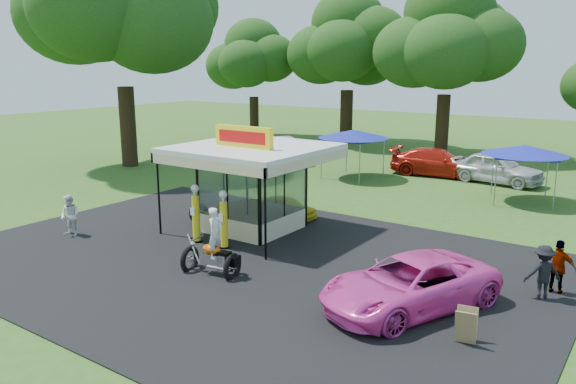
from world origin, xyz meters
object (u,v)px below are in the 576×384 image
at_px(kiosk_car, 285,207).
at_px(spectator_east_a, 543,272).
at_px(pink_sedan, 409,284).
at_px(bg_car_a, 283,150).
at_px(gas_pump_left, 196,215).
at_px(gas_station_kiosk, 253,186).
at_px(gas_pump_right, 224,221).
at_px(a_frame_sign, 466,326).
at_px(bg_car_c, 496,168).
at_px(tent_west, 353,134).
at_px(spectator_east_b, 558,267).
at_px(bg_car_b, 437,162).
at_px(spectator_west, 70,216).
at_px(tent_east, 525,150).
at_px(motorcycle, 214,248).

height_order(kiosk_car, spectator_east_a, spectator_east_a).
height_order(pink_sedan, bg_car_a, bg_car_a).
bearing_deg(bg_car_a, gas_pump_left, -125.74).
bearing_deg(gas_station_kiosk, gas_pump_right, -76.10).
height_order(a_frame_sign, bg_car_c, bg_car_c).
distance_m(gas_station_kiosk, gas_pump_right, 2.59).
xyz_separation_m(gas_pump_left, a_frame_sign, (10.60, -1.97, -0.61)).
bearing_deg(a_frame_sign, tent_west, 115.04).
distance_m(gas_pump_right, bg_car_c, 17.77).
bearing_deg(spectator_east_b, bg_car_b, -58.97).
height_order(spectator_east_a, bg_car_c, bg_car_c).
xyz_separation_m(gas_station_kiosk, spectator_west, (-5.22, -4.63, -0.98)).
height_order(a_frame_sign, spectator_east_b, spectator_east_b).
bearing_deg(bg_car_b, kiosk_car, 163.95).
bearing_deg(gas_pump_right, a_frame_sign, -12.23).
bearing_deg(tent_west, bg_car_c, 24.43).
xyz_separation_m(gas_pump_left, pink_sedan, (8.72, -0.90, -0.34)).
distance_m(gas_pump_right, spectator_east_b, 10.77).
bearing_deg(tent_east, pink_sedan, -88.33).
relative_size(bg_car_b, bg_car_c, 1.09).
relative_size(motorcycle, kiosk_car, 0.80).
distance_m(pink_sedan, tent_west, 17.81).
bearing_deg(gas_pump_right, bg_car_a, 118.92).
xyz_separation_m(motorcycle, tent_west, (-3.79, 15.94, 1.64)).
height_order(motorcycle, bg_car_b, motorcycle).
relative_size(gas_pump_left, motorcycle, 0.97).
relative_size(motorcycle, bg_car_b, 0.42).
xyz_separation_m(gas_pump_left, bg_car_b, (2.71, 17.32, -0.27)).
bearing_deg(tent_east, a_frame_sign, -81.50).
relative_size(gas_station_kiosk, kiosk_car, 1.92).
bearing_deg(kiosk_car, bg_car_c, -23.45).
xyz_separation_m(pink_sedan, tent_east, (-0.42, 14.33, 1.77)).
xyz_separation_m(gas_pump_right, pink_sedan, (7.41, -0.95, -0.31)).
distance_m(gas_station_kiosk, spectator_east_b, 11.13).
bearing_deg(bg_car_a, spectator_east_a, -97.44).
distance_m(gas_pump_left, spectator_west, 5.01).
distance_m(gas_station_kiosk, a_frame_sign, 10.91).
bearing_deg(spectator_west, motorcycle, -4.57).
height_order(gas_pump_left, pink_sedan, gas_pump_left).
height_order(gas_pump_right, motorcycle, motorcycle).
bearing_deg(gas_pump_left, gas_pump_right, 2.09).
relative_size(spectator_east_a, tent_west, 0.40).
height_order(gas_station_kiosk, tent_east, gas_station_kiosk).
xyz_separation_m(pink_sedan, spectator_east_a, (2.80, 2.74, 0.08)).
xyz_separation_m(pink_sedan, bg_car_c, (-2.59, 18.04, 0.13)).
bearing_deg(a_frame_sign, bg_car_b, 100.97).
distance_m(a_frame_sign, bg_car_b, 20.84).
relative_size(gas_pump_right, spectator_west, 1.33).
distance_m(kiosk_car, spectator_east_b, 11.31).
bearing_deg(pink_sedan, bg_car_b, 132.51).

